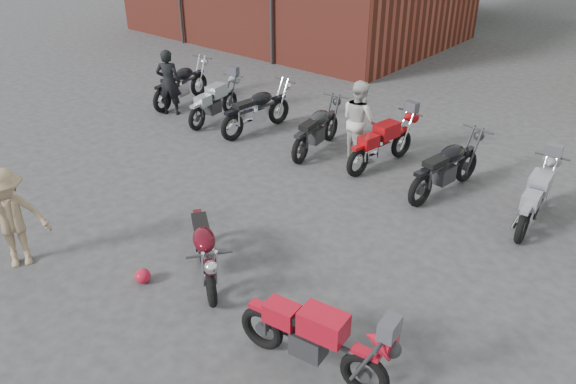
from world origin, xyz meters
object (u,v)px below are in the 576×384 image
Objects in this scene: person_dark at (169,82)px; person_tan at (10,219)px; helmet at (143,276)px; row_bike_6 at (536,196)px; row_bike_3 at (317,127)px; sportbike at (314,335)px; row_bike_2 at (257,108)px; row_bike_1 at (214,100)px; vintage_motorcycle at (204,245)px; row_bike_4 at (382,141)px; row_bike_0 at (181,82)px; row_bike_5 at (447,164)px; person_light at (359,120)px.

person_dark is 6.89m from person_tan.
helmet is 0.13× the size of row_bike_6.
person_tan reaches higher than row_bike_3.
row_bike_2 reaches higher than sportbike.
row_bike_1 is 1.35m from row_bike_2.
vintage_motorcycle is at bearing 161.73° from sportbike.
row_bike_0 is at bearing 99.63° from row_bike_4.
helmet is at bearing 101.89° from person_dark.
person_dark reaches higher than row_bike_4.
row_bike_6 is (4.89, -0.05, -0.03)m from row_bike_3.
row_bike_4 is at bearing -98.29° from row_bike_0.
row_bike_0 is 1.01× the size of row_bike_5.
person_light reaches higher than row_bike_6.
vintage_motorcycle is at bearing -27.00° from person_tan.
helmet is 5.70m from row_bike_3.
row_bike_4 is (5.98, 0.85, -0.29)m from person_dark.
row_bike_6 is at bearing 73.37° from sportbike.
row_bike_0 reaches higher than sportbike.
row_bike_3 is 1.05× the size of row_bike_6.
person_tan is at bearing -159.56° from row_bike_0.
row_bike_6 is at bearing -85.44° from row_bike_2.
row_bike_2 is at bearing 103.07° from row_bike_4.
sportbike reaches higher than row_bike_6.
row_bike_5 is (4.98, 0.03, -0.00)m from row_bike_2.
sportbike is 1.19× the size of person_tan.
sportbike is at bearing -135.33° from row_bike_1.
row_bike_0 is 2.98m from row_bike_2.
row_bike_6 is (0.86, 5.30, -0.02)m from sportbike.
row_bike_6 is at bearing 148.33° from person_dark.
row_bike_5 reaches higher than sportbike.
person_dark is 9.33m from row_bike_6.
row_bike_0 is 4.81m from row_bike_3.
vintage_motorcycle is at bearing -140.25° from row_bike_2.
person_tan is (3.46, -5.97, -0.02)m from person_dark.
row_bike_0 is at bearing 83.20° from row_bike_6.
row_bike_2 is (-3.39, 4.87, 0.04)m from vintage_motorcycle.
row_bike_2 is (-2.76, 5.60, 0.50)m from helmet.
helmet is 0.12× the size of row_bike_5.
row_bike_0 is at bearing 78.66° from row_bike_3.
row_bike_3 is at bearing 108.08° from row_bike_4.
row_bike_3 is at bearing 119.58° from sportbike.
row_bike_3 reaches higher than row_bike_1.
person_dark is 0.86m from row_bike_0.
row_bike_2 is at bearing 80.54° from row_bike_3.
person_light reaches higher than vintage_motorcycle.
person_tan is at bearing -167.61° from row_bike_2.
row_bike_3 is 3.16m from row_bike_5.
helmet is 5.92m from row_bike_4.
person_dark is 1.02× the size of person_tan.
helmet is 0.12× the size of row_bike_0.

